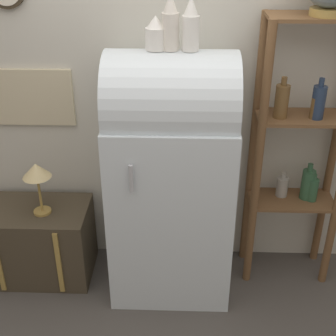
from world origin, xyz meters
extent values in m
plane|color=#4C4742|center=(0.00, 0.00, 0.00)|extent=(12.00, 12.00, 0.00)
cube|color=beige|center=(0.00, 0.58, 1.35)|extent=(7.00, 0.05, 2.70)
cube|color=#C6B793|center=(-0.88, 0.54, 1.18)|extent=(0.53, 0.02, 0.36)
cube|color=silver|center=(0.00, 0.25, 0.59)|extent=(0.73, 0.59, 1.19)
cylinder|color=silver|center=(0.00, 0.25, 1.27)|extent=(0.71, 0.56, 0.56)
cylinder|color=#B7B7BC|center=(-0.20, -0.06, 0.96)|extent=(0.02, 0.02, 0.16)
cube|color=#423828|center=(-0.89, 0.30, 0.26)|extent=(0.70, 0.43, 0.51)
cube|color=#AD8942|center=(-0.69, 0.08, 0.26)|extent=(0.03, 0.01, 0.46)
cylinder|color=brown|center=(0.51, 0.27, 0.86)|extent=(0.05, 0.05, 1.71)
cylinder|color=brown|center=(0.51, 0.51, 0.86)|extent=(0.05, 0.05, 1.71)
cylinder|color=brown|center=(1.02, 0.51, 0.86)|extent=(0.05, 0.05, 1.71)
cube|color=brown|center=(0.77, 0.39, 0.56)|extent=(0.54, 0.27, 0.02)
cube|color=brown|center=(0.77, 0.39, 1.13)|extent=(0.54, 0.27, 0.02)
cube|color=brown|center=(0.77, 0.39, 1.70)|extent=(0.54, 0.27, 0.02)
cylinder|color=#335B3D|center=(0.86, 0.40, 0.67)|extent=(0.08, 0.08, 0.20)
cylinder|color=#335B3D|center=(0.86, 0.40, 0.79)|extent=(0.03, 0.03, 0.05)
cylinder|color=#9E998E|center=(0.71, 0.42, 0.63)|extent=(0.07, 0.07, 0.13)
cylinder|color=#9E998E|center=(0.71, 0.42, 0.72)|extent=(0.03, 0.03, 0.03)
cylinder|color=#335B3D|center=(0.89, 0.38, 0.64)|extent=(0.07, 0.07, 0.15)
cylinder|color=#335B3D|center=(0.89, 0.38, 0.74)|extent=(0.03, 0.03, 0.04)
cylinder|color=#23334C|center=(0.83, 0.35, 1.24)|extent=(0.08, 0.08, 0.19)
cylinder|color=#23334C|center=(0.83, 0.35, 1.36)|extent=(0.03, 0.03, 0.05)
cylinder|color=brown|center=(0.83, 0.35, 1.20)|extent=(0.08, 0.08, 0.12)
cylinder|color=brown|center=(0.83, 0.35, 1.28)|extent=(0.03, 0.03, 0.03)
cylinder|color=brown|center=(0.62, 0.36, 1.24)|extent=(0.08, 0.08, 0.19)
cylinder|color=brown|center=(0.62, 0.36, 1.36)|extent=(0.03, 0.03, 0.05)
cylinder|color=#AD8942|center=(0.80, 0.35, 1.73)|extent=(0.18, 0.18, 0.04)
cylinder|color=white|center=(-0.08, 0.27, 1.61)|extent=(0.11, 0.11, 0.11)
cone|color=white|center=(-0.08, 0.27, 1.69)|extent=(0.09, 0.09, 0.06)
cylinder|color=silver|center=(-0.01, 0.26, 1.64)|extent=(0.09, 0.09, 0.19)
cone|color=silver|center=(-0.01, 0.26, 1.79)|extent=(0.07, 0.07, 0.10)
cylinder|color=white|center=(0.10, 0.26, 1.64)|extent=(0.09, 0.09, 0.18)
cone|color=white|center=(0.10, 0.26, 1.77)|extent=(0.08, 0.08, 0.09)
cylinder|color=#AD8942|center=(-0.81, 0.27, 0.52)|extent=(0.11, 0.11, 0.02)
cylinder|color=#AD8942|center=(-0.81, 0.27, 0.65)|extent=(0.02, 0.02, 0.24)
cone|color=#DBC184|center=(-0.81, 0.27, 0.82)|extent=(0.17, 0.17, 0.09)
camera|label=1|loc=(0.06, -2.17, 2.18)|focal=50.00mm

